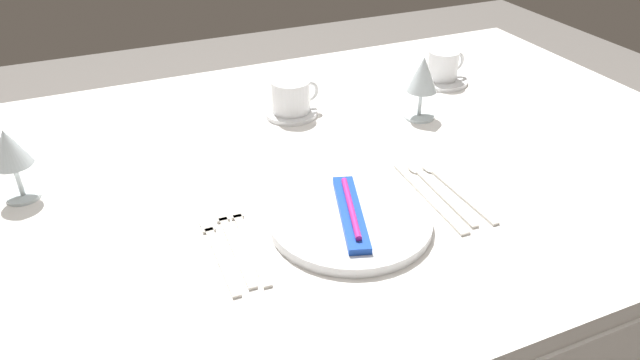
{
  "coord_description": "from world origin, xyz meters",
  "views": [
    {
      "loc": [
        -0.37,
        -0.93,
        1.33
      ],
      "look_at": [
        -0.0,
        -0.1,
        0.76
      ],
      "focal_mm": 32.99,
      "sensor_mm": 36.0,
      "label": 1
    }
  ],
  "objects_px": {
    "coffee_cup_left": "(291,96)",
    "dinner_knife": "(430,198)",
    "fork_outer": "(247,239)",
    "coffee_cup_right": "(443,65)",
    "fork_inner": "(233,241)",
    "spoon_soup": "(433,186)",
    "wine_glass_left": "(423,78)",
    "toothbrush_package": "(349,212)",
    "wine_glass_centre": "(9,151)",
    "spoon_dessert": "(449,184)",
    "fork_salad": "(218,251)",
    "dinner_plate": "(349,220)"
  },
  "relations": [
    {
      "from": "coffee_cup_left",
      "to": "wine_glass_left",
      "type": "xyz_separation_m",
      "value": [
        0.26,
        -0.13,
        0.05
      ]
    },
    {
      "from": "fork_outer",
      "to": "dinner_knife",
      "type": "height_order",
      "value": "same"
    },
    {
      "from": "fork_salad",
      "to": "dinner_knife",
      "type": "relative_size",
      "value": 0.86
    },
    {
      "from": "spoon_soup",
      "to": "coffee_cup_left",
      "type": "height_order",
      "value": "coffee_cup_left"
    },
    {
      "from": "coffee_cup_left",
      "to": "toothbrush_package",
      "type": "bearing_deg",
      "value": -98.7
    },
    {
      "from": "coffee_cup_right",
      "to": "toothbrush_package",
      "type": "bearing_deg",
      "value": -136.75
    },
    {
      "from": "dinner_knife",
      "to": "wine_glass_centre",
      "type": "height_order",
      "value": "wine_glass_centre"
    },
    {
      "from": "fork_inner",
      "to": "toothbrush_package",
      "type": "bearing_deg",
      "value": -9.27
    },
    {
      "from": "dinner_knife",
      "to": "coffee_cup_left",
      "type": "height_order",
      "value": "coffee_cup_left"
    },
    {
      "from": "toothbrush_package",
      "to": "coffee_cup_right",
      "type": "xyz_separation_m",
      "value": [
        0.49,
        0.46,
        0.02
      ]
    },
    {
      "from": "fork_inner",
      "to": "coffee_cup_right",
      "type": "distance_m",
      "value": 0.81
    },
    {
      "from": "fork_salad",
      "to": "wine_glass_centre",
      "type": "xyz_separation_m",
      "value": [
        -0.28,
        0.29,
        0.09
      ]
    },
    {
      "from": "dinner_knife",
      "to": "spoon_dessert",
      "type": "xyz_separation_m",
      "value": [
        0.06,
        0.03,
        -0.0
      ]
    },
    {
      "from": "toothbrush_package",
      "to": "fork_salad",
      "type": "height_order",
      "value": "toothbrush_package"
    },
    {
      "from": "fork_salad",
      "to": "spoon_dessert",
      "type": "xyz_separation_m",
      "value": [
        0.45,
        0.02,
        -0.0
      ]
    },
    {
      "from": "toothbrush_package",
      "to": "spoon_dessert",
      "type": "bearing_deg",
      "value": 8.96
    },
    {
      "from": "toothbrush_package",
      "to": "coffee_cup_right",
      "type": "height_order",
      "value": "coffee_cup_right"
    },
    {
      "from": "wine_glass_left",
      "to": "fork_inner",
      "type": "bearing_deg",
      "value": -152.07
    },
    {
      "from": "toothbrush_package",
      "to": "fork_salad",
      "type": "xyz_separation_m",
      "value": [
        -0.22,
        0.02,
        -0.02
      ]
    },
    {
      "from": "fork_outer",
      "to": "spoon_soup",
      "type": "bearing_deg",
      "value": 2.54
    },
    {
      "from": "wine_glass_centre",
      "to": "dinner_knife",
      "type": "bearing_deg",
      "value": -24.06
    },
    {
      "from": "toothbrush_package",
      "to": "coffee_cup_left",
      "type": "relative_size",
      "value": 1.89
    },
    {
      "from": "toothbrush_package",
      "to": "fork_salad",
      "type": "bearing_deg",
      "value": 175.39
    },
    {
      "from": "fork_outer",
      "to": "spoon_soup",
      "type": "xyz_separation_m",
      "value": [
        0.36,
        0.02,
        -0.0
      ]
    },
    {
      "from": "toothbrush_package",
      "to": "spoon_dessert",
      "type": "xyz_separation_m",
      "value": [
        0.23,
        0.04,
        -0.02
      ]
    },
    {
      "from": "dinner_plate",
      "to": "spoon_soup",
      "type": "relative_size",
      "value": 1.23
    },
    {
      "from": "dinner_knife",
      "to": "spoon_dessert",
      "type": "bearing_deg",
      "value": 24.17
    },
    {
      "from": "fork_salad",
      "to": "dinner_knife",
      "type": "xyz_separation_m",
      "value": [
        0.39,
        -0.01,
        0.0
      ]
    },
    {
      "from": "coffee_cup_left",
      "to": "wine_glass_centre",
      "type": "bearing_deg",
      "value": -167.49
    },
    {
      "from": "fork_outer",
      "to": "coffee_cup_right",
      "type": "distance_m",
      "value": 0.79
    },
    {
      "from": "coffee_cup_right",
      "to": "wine_glass_left",
      "type": "bearing_deg",
      "value": -136.63
    },
    {
      "from": "dinner_plate",
      "to": "spoon_soup",
      "type": "distance_m",
      "value": 0.2
    },
    {
      "from": "fork_salad",
      "to": "coffee_cup_left",
      "type": "bearing_deg",
      "value": 55.38
    },
    {
      "from": "wine_glass_centre",
      "to": "wine_glass_left",
      "type": "bearing_deg",
      "value": -0.1
    },
    {
      "from": "fork_salad",
      "to": "spoon_soup",
      "type": "bearing_deg",
      "value": 3.64
    },
    {
      "from": "spoon_soup",
      "to": "wine_glass_left",
      "type": "xyz_separation_m",
      "value": [
        0.13,
        0.26,
        0.09
      ]
    },
    {
      "from": "dinner_knife",
      "to": "fork_outer",
      "type": "bearing_deg",
      "value": 176.85
    },
    {
      "from": "spoon_dessert",
      "to": "wine_glass_left",
      "type": "bearing_deg",
      "value": 69.57
    },
    {
      "from": "spoon_soup",
      "to": "wine_glass_left",
      "type": "height_order",
      "value": "wine_glass_left"
    },
    {
      "from": "dinner_knife",
      "to": "coffee_cup_left",
      "type": "distance_m",
      "value": 0.44
    },
    {
      "from": "fork_inner",
      "to": "coffee_cup_left",
      "type": "height_order",
      "value": "coffee_cup_left"
    },
    {
      "from": "toothbrush_package",
      "to": "coffee_cup_left",
      "type": "distance_m",
      "value": 0.44
    },
    {
      "from": "spoon_dessert",
      "to": "fork_salad",
      "type": "bearing_deg",
      "value": -177.72
    },
    {
      "from": "dinner_plate",
      "to": "wine_glass_centre",
      "type": "height_order",
      "value": "wine_glass_centre"
    },
    {
      "from": "fork_inner",
      "to": "wine_glass_centre",
      "type": "height_order",
      "value": "wine_glass_centre"
    },
    {
      "from": "coffee_cup_left",
      "to": "dinner_knife",
      "type": "bearing_deg",
      "value": -76.58
    },
    {
      "from": "coffee_cup_right",
      "to": "coffee_cup_left",
      "type": "bearing_deg",
      "value": -176.44
    },
    {
      "from": "toothbrush_package",
      "to": "fork_inner",
      "type": "height_order",
      "value": "toothbrush_package"
    },
    {
      "from": "spoon_dessert",
      "to": "coffee_cup_right",
      "type": "xyz_separation_m",
      "value": [
        0.26,
        0.42,
        0.04
      ]
    },
    {
      "from": "dinner_plate",
      "to": "fork_salad",
      "type": "bearing_deg",
      "value": 175.39
    }
  ]
}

